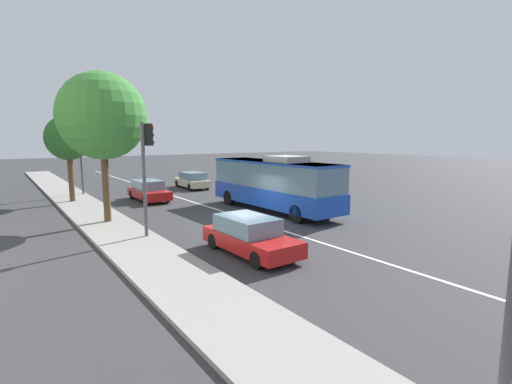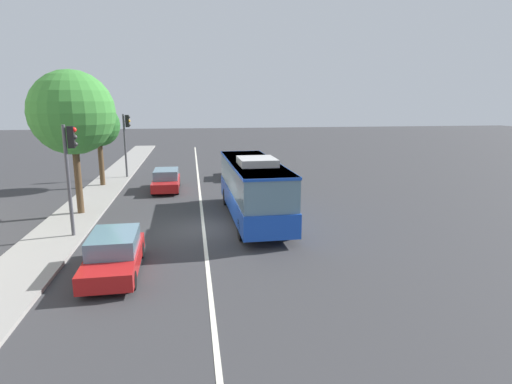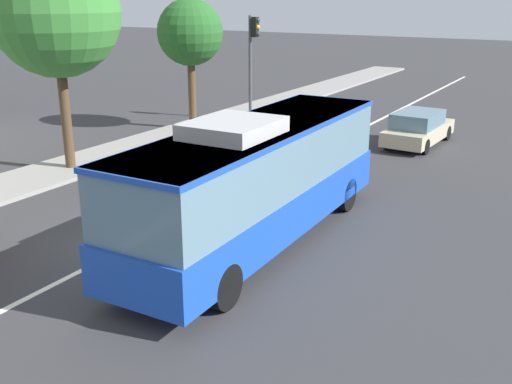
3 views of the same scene
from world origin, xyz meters
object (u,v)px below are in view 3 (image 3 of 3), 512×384
object	(u,v)px
street_tree_kerbside_left	(190,33)
street_tree_kerbside_centre	(55,13)
sedan_red_ahead	(256,133)
traffic_light_far_corner	(253,50)
transit_bus	(258,176)
sedan_beige	(418,128)

from	to	relation	value
street_tree_kerbside_left	street_tree_kerbside_centre	distance (m)	8.20
sedan_red_ahead	street_tree_kerbside_centre	size ratio (longest dim) A/B	0.57
traffic_light_far_corner	street_tree_kerbside_left	xyz separation A→B (m)	(-3.22, 1.44, 0.91)
transit_bus	street_tree_kerbside_left	world-z (taller)	street_tree_kerbside_left
sedan_red_ahead	street_tree_kerbside_centre	world-z (taller)	street_tree_kerbside_centre
transit_bus	sedan_beige	bearing A→B (deg)	-3.46
sedan_beige	street_tree_kerbside_centre	xyz separation A→B (m)	(-10.45, 9.85, 4.87)
sedan_beige	street_tree_kerbside_left	distance (m)	11.16
transit_bus	street_tree_kerbside_left	xyz separation A→B (m)	(10.34, 9.75, 2.67)
street_tree_kerbside_centre	traffic_light_far_corner	bearing A→B (deg)	-5.22
street_tree_kerbside_left	street_tree_kerbside_centre	world-z (taller)	street_tree_kerbside_centre
sedan_beige	traffic_light_far_corner	world-z (taller)	traffic_light_far_corner
transit_bus	street_tree_kerbside_centre	distance (m)	10.33
transit_bus	sedan_beige	world-z (taller)	transit_bus
street_tree_kerbside_left	street_tree_kerbside_centre	xyz separation A→B (m)	(-8.11, -0.40, 1.12)
transit_bus	sedan_red_ahead	distance (m)	9.79
traffic_light_far_corner	sedan_red_ahead	bearing A→B (deg)	-59.59
street_tree_kerbside_left	street_tree_kerbside_centre	bearing A→B (deg)	-177.16
traffic_light_far_corner	street_tree_kerbside_left	world-z (taller)	street_tree_kerbside_left
street_tree_kerbside_centre	street_tree_kerbside_left	bearing A→B (deg)	2.84
sedan_beige	sedan_red_ahead	xyz separation A→B (m)	(-4.33, 5.51, 0.00)
sedan_beige	street_tree_kerbside_centre	distance (m)	15.16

